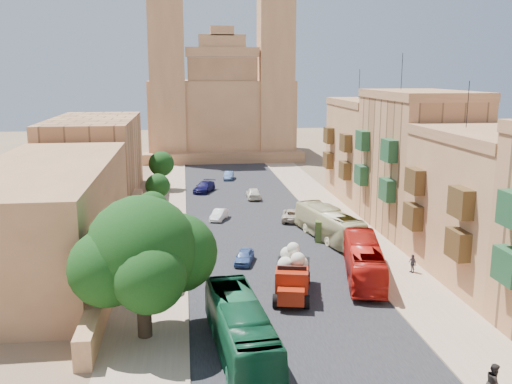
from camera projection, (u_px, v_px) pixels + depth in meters
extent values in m
plane|color=brown|center=(315.00, 359.00, 31.55)|extent=(260.00, 260.00, 0.00)
cube|color=black|center=(251.00, 221.00, 60.67)|extent=(14.00, 140.00, 0.01)
cube|color=tan|center=(338.00, 218.00, 61.83)|extent=(5.00, 140.00, 0.01)
cube|color=tan|center=(161.00, 224.00, 59.50)|extent=(5.00, 140.00, 0.01)
cube|color=tan|center=(316.00, 218.00, 61.51)|extent=(0.25, 140.00, 0.12)
cube|color=tan|center=(185.00, 223.00, 59.80)|extent=(0.25, 140.00, 0.12)
cube|color=#1E4D2C|center=(508.00, 266.00, 32.91)|extent=(0.90, 2.20, 2.00)
cube|color=#B27B50|center=(490.00, 211.00, 43.10)|extent=(8.00, 14.00, 10.50)
cube|color=#9E6B45|center=(497.00, 137.00, 41.93)|extent=(8.20, 14.00, 0.80)
cylinder|color=black|center=(468.00, 104.00, 44.07)|extent=(0.06, 0.06, 3.60)
cube|color=#4E361A|center=(458.00, 244.00, 39.01)|extent=(0.90, 2.20, 2.00)
cube|color=#4E361A|center=(413.00, 216.00, 46.62)|extent=(0.90, 2.20, 2.00)
cube|color=#4E361A|center=(461.00, 203.00, 38.40)|extent=(0.90, 2.20, 2.00)
cube|color=#4E361A|center=(415.00, 181.00, 46.01)|extent=(0.90, 2.20, 2.00)
cube|color=tan|center=(417.00, 165.00, 56.43)|extent=(8.00, 14.00, 13.00)
cube|color=#9E6B45|center=(421.00, 95.00, 55.01)|extent=(8.20, 14.00, 0.80)
cylinder|color=black|center=(402.00, 71.00, 57.15)|extent=(0.06, 0.06, 3.60)
cube|color=#1E4D2C|center=(387.00, 190.00, 52.40)|extent=(0.90, 2.20, 2.00)
cube|color=#1E4D2C|center=(361.00, 175.00, 60.01)|extent=(0.90, 2.20, 2.00)
cube|color=#1E4D2C|center=(389.00, 150.00, 51.65)|extent=(0.90, 2.20, 2.00)
cube|color=#1E4D2C|center=(362.00, 140.00, 59.26)|extent=(0.90, 2.20, 2.00)
cube|color=#B27B50|center=(371.00, 153.00, 70.18)|extent=(8.00, 14.00, 11.50)
cube|color=#9E6B45|center=(374.00, 103.00, 68.91)|extent=(8.20, 14.00, 0.80)
cylinder|color=black|center=(359.00, 84.00, 71.05)|extent=(0.06, 0.06, 3.60)
cube|color=#4E361A|center=(345.00, 170.00, 66.11)|extent=(0.90, 2.20, 2.00)
cube|color=#4E361A|center=(328.00, 160.00, 73.72)|extent=(0.90, 2.20, 2.00)
cube|color=#4E361A|center=(346.00, 143.00, 65.45)|extent=(0.90, 2.20, 2.00)
cube|color=#4E361A|center=(329.00, 135.00, 73.06)|extent=(0.90, 2.20, 2.00)
cube|color=#B27B50|center=(121.00, 245.00, 49.24)|extent=(1.00, 40.00, 1.80)
cube|color=#9E6B45|center=(47.00, 216.00, 45.94)|extent=(10.00, 28.00, 8.40)
cube|color=tan|center=(95.00, 158.00, 71.01)|extent=(10.00, 22.00, 10.00)
cube|color=#B27B50|center=(220.00, 118.00, 108.72)|extent=(26.00, 20.00, 14.00)
cube|color=#9E6B45|center=(224.00, 157.00, 99.79)|extent=(28.00, 4.00, 1.80)
cube|color=#9E6B45|center=(223.00, 104.00, 99.56)|extent=(12.00, 2.00, 16.00)
cube|color=#B27B50|center=(222.00, 52.00, 97.72)|extent=(12.60, 2.40, 1.60)
cube|color=#B27B50|center=(222.00, 42.00, 97.37)|extent=(8.00, 2.00, 2.40)
cube|color=#B27B50|center=(222.00, 31.00, 97.00)|extent=(4.00, 2.00, 1.60)
cube|color=#B27B50|center=(167.00, 78.00, 98.73)|extent=(6.00, 6.00, 29.00)
cube|color=#B27B50|center=(276.00, 78.00, 101.06)|extent=(6.00, 6.00, 29.00)
cylinder|color=#332519|center=(144.00, 311.00, 33.92)|extent=(0.86, 0.86, 3.28)
sphere|color=black|center=(142.00, 251.00, 33.16)|extent=(6.56, 6.56, 6.56)
sphere|color=black|center=(178.00, 253.00, 34.52)|extent=(4.83, 4.83, 4.83)
sphere|color=black|center=(107.00, 268.00, 32.31)|extent=(4.49, 4.49, 4.49)
sphere|color=black|center=(149.00, 277.00, 31.39)|extent=(4.14, 4.14, 4.14)
sphere|color=black|center=(128.00, 231.00, 34.74)|extent=(3.80, 3.80, 3.80)
cylinder|color=#332519|center=(145.00, 273.00, 41.74)|extent=(0.44, 0.44, 2.20)
sphere|color=black|center=(143.00, 244.00, 41.28)|extent=(3.19, 3.19, 3.19)
cylinder|color=#332519|center=(153.00, 230.00, 53.40)|extent=(0.44, 0.44, 2.12)
sphere|color=black|center=(152.00, 208.00, 52.96)|extent=(3.08, 3.08, 3.08)
cylinder|color=#332519|center=(158.00, 202.00, 65.07)|extent=(0.44, 0.44, 1.92)
sphere|color=black|center=(158.00, 186.00, 64.66)|extent=(2.80, 2.80, 2.80)
cylinder|color=#332519|center=(162.00, 181.00, 76.67)|extent=(0.44, 0.44, 2.33)
sphere|color=black|center=(161.00, 164.00, 76.19)|extent=(3.39, 3.39, 3.39)
cube|color=#9F210C|center=(293.00, 272.00, 41.32)|extent=(3.09, 4.19, 0.94)
cube|color=black|center=(293.00, 266.00, 41.21)|extent=(3.15, 4.26, 0.13)
cube|color=#9F210C|center=(292.00, 283.00, 38.95)|extent=(2.54, 2.23, 1.89)
cube|color=#9F210C|center=(291.00, 296.00, 37.81)|extent=(2.02, 1.62, 1.05)
cube|color=black|center=(292.00, 273.00, 38.80)|extent=(1.97, 0.54, 0.94)
cylinder|color=black|center=(276.00, 301.00, 38.33)|extent=(0.57, 1.00, 0.94)
cylinder|color=black|center=(307.00, 302.00, 38.13)|extent=(0.57, 1.00, 0.94)
cylinder|color=black|center=(279.00, 277.00, 42.82)|extent=(0.57, 1.00, 0.94)
cylinder|color=black|center=(307.00, 278.00, 42.62)|extent=(0.57, 1.00, 0.94)
sphere|color=beige|center=(285.00, 265.00, 40.60)|extent=(1.15, 1.15, 1.15)
sphere|color=beige|center=(300.00, 264.00, 40.80)|extent=(1.15, 1.15, 1.15)
sphere|color=beige|center=(293.00, 259.00, 41.77)|extent=(1.15, 1.15, 1.15)
sphere|color=beige|center=(288.00, 254.00, 41.18)|extent=(1.05, 1.05, 1.05)
sphere|color=beige|center=(298.00, 260.00, 40.09)|extent=(1.05, 1.05, 1.05)
sphere|color=beige|center=(293.00, 249.00, 40.84)|extent=(0.94, 0.94, 0.94)
cube|color=#465C22|center=(326.00, 226.00, 54.91)|extent=(3.14, 5.15, 1.98)
cylinder|color=black|center=(316.00, 237.00, 53.50)|extent=(0.49, 0.84, 0.79)
cylinder|color=black|center=(336.00, 237.00, 53.31)|extent=(0.49, 0.84, 0.79)
cylinder|color=black|center=(316.00, 227.00, 56.75)|extent=(0.49, 0.84, 0.79)
cylinder|color=black|center=(335.00, 228.00, 56.56)|extent=(0.49, 0.84, 0.79)
imported|color=#135232|center=(240.00, 329.00, 31.70)|extent=(3.54, 11.21, 3.07)
imported|color=red|center=(364.00, 260.00, 43.48)|extent=(4.75, 10.82, 2.93)
imported|color=beige|center=(329.00, 224.00, 53.81)|extent=(4.69, 10.85, 2.94)
imported|color=#3C5C9B|center=(244.00, 257.00, 47.17)|extent=(2.21, 3.61, 1.15)
imported|color=white|center=(219.00, 215.00, 61.07)|extent=(2.31, 3.59, 1.12)
imported|color=beige|center=(292.00, 215.00, 60.85)|extent=(3.03, 4.80, 1.24)
imported|color=#0E0D3F|center=(204.00, 187.00, 75.21)|extent=(3.50, 5.06, 1.36)
imported|color=white|center=(253.00, 193.00, 71.26)|extent=(1.77, 4.17, 1.40)
imported|color=#4565A0|center=(229.00, 175.00, 84.08)|extent=(1.84, 3.69, 1.16)
imported|color=#2D282F|center=(373.00, 265.00, 44.43)|extent=(0.66, 0.52, 1.58)
imported|color=black|center=(494.00, 383.00, 27.27)|extent=(1.07, 1.18, 1.96)
imported|color=#35343D|center=(412.00, 263.00, 44.95)|extent=(0.57, 0.94, 1.49)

